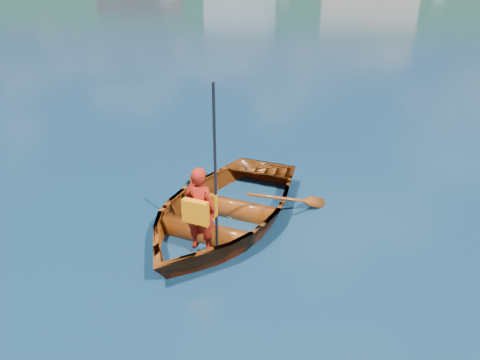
{
  "coord_description": "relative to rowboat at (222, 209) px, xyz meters",
  "views": [
    {
      "loc": [
        3.19,
        -4.76,
        3.42
      ],
      "look_at": [
        1.38,
        1.0,
        0.73
      ],
      "focal_mm": 35.0,
      "sensor_mm": 36.0,
      "label": 1
    }
  ],
  "objects": [
    {
      "name": "rowboat",
      "position": [
        0.0,
        0.0,
        0.0
      ],
      "size": [
        3.01,
        3.91,
        0.75
      ],
      "color": "brown",
      "rests_on": "ground"
    },
    {
      "name": "ground",
      "position": [
        -1.09,
        -1.0,
        -0.23
      ],
      "size": [
        600.0,
        600.0,
        0.0
      ],
      "color": "#0D1B41",
      "rests_on": "ground"
    },
    {
      "name": "child_paddler",
      "position": [
        0.04,
        -0.91,
        0.46
      ],
      "size": [
        0.45,
        0.37,
        2.17
      ],
      "color": "#A5190C",
      "rests_on": "ground"
    }
  ]
}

